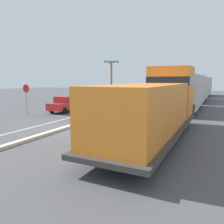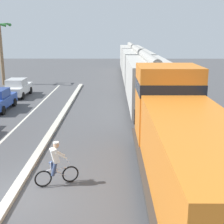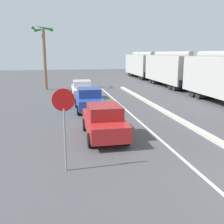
% 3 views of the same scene
% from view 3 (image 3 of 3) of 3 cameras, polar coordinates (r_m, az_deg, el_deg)
% --- Properties ---
extents(median_curb, '(0.36, 36.00, 0.16)m').
position_cam_3_polar(median_curb, '(14.04, 19.02, -4.23)').
color(median_curb, beige).
rests_on(median_curb, ground).
extents(lane_stripe, '(0.14, 36.00, 0.01)m').
position_cam_3_polar(lane_stripe, '(13.06, 9.77, -5.32)').
color(lane_stripe, silver).
rests_on(lane_stripe, ground).
extents(hopper_car_middle, '(2.90, 10.60, 4.18)m').
position_cam_3_polar(hopper_car_middle, '(32.78, 12.64, 9.07)').
color(hopper_car_middle, '#B7B4AD').
rests_on(hopper_car_middle, ground).
extents(hopper_car_trailing, '(2.90, 10.60, 4.18)m').
position_cam_3_polar(hopper_car_trailing, '(43.66, 6.54, 10.14)').
color(hopper_car_trailing, '#B7B4AC').
rests_on(hopper_car_trailing, ground).
extents(parked_car_red, '(1.85, 4.21, 1.62)m').
position_cam_3_polar(parked_car_red, '(12.59, -1.74, -1.97)').
color(parked_car_red, red).
rests_on(parked_car_red, ground).
extents(parked_car_blue, '(1.85, 4.21, 1.62)m').
position_cam_3_polar(parked_car_blue, '(18.55, -5.05, 2.78)').
color(parked_car_blue, '#28479E').
rests_on(parked_car_blue, ground).
extents(parked_car_white, '(1.84, 4.20, 1.62)m').
position_cam_3_polar(parked_car_white, '(23.68, -6.55, 4.91)').
color(parked_car_white, silver).
rests_on(parked_car_white, ground).
extents(stop_sign, '(0.76, 0.08, 2.88)m').
position_cam_3_polar(stop_sign, '(8.86, -10.41, -0.46)').
color(stop_sign, gray).
rests_on(stop_sign, ground).
extents(palm_tree_near, '(2.16, 2.33, 6.84)m').
position_cam_3_polar(palm_tree_near, '(29.92, -14.61, 13.82)').
color(palm_tree_near, '#846647').
rests_on(palm_tree_near, ground).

